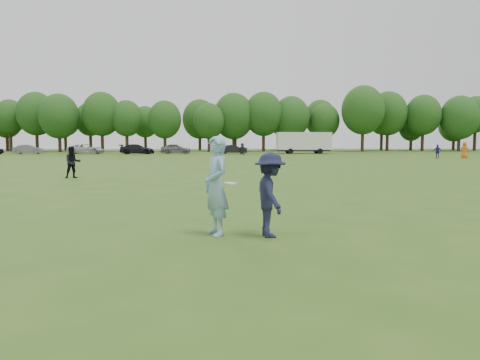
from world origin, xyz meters
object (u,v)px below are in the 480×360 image
Objects in this scene: player_far_c at (465,150)px; field_cone at (413,155)px; car_c at (86,149)px; thrower at (216,186)px; car_b at (28,149)px; car_d at (137,149)px; defender at (270,195)px; player_far_d at (242,149)px; car_f at (234,149)px; player_far_b at (437,151)px; player_far_a at (73,162)px; cargo_trailer at (304,142)px; car_e at (176,149)px.

player_far_c reaches higher than field_cone.
car_c reaches higher than field_cone.
thrower is 0.51× the size of car_b.
car_d is at bearing -99.28° from car_c.
player_far_d is at bearing -10.79° from defender.
player_far_c reaches higher than car_f.
player_far_d is (-23.94, 13.04, -0.10)m from player_far_c.
car_b is at bearing 19.01° from player_far_c.
player_far_b is at bearing -114.35° from car_c.
thrower reaches higher than player_far_d.
thrower reaches higher than car_d.
car_c is at bearing -154.15° from player_far_b.
thrower reaches higher than player_far_c.
player_far_b is (32.40, 25.18, -0.07)m from player_far_a.
car_d is at bearing 94.05° from car_f.
player_far_a is 0.34× the size of car_d.
car_b is 40.42m from cargo_trailer.
player_far_b reaches higher than car_e.
field_cone is at bearing 136.59° from player_far_b.
player_far_b is 0.17× the size of cargo_trailer.
thrower reaches higher than defender.
car_d is (-38.93, 18.23, -0.20)m from player_far_c.
car_e reaches higher than field_cone.
car_c is at bearing 78.34° from player_far_a.
defender reaches higher than car_f.
player_far_d is at bearing -122.82° from car_e.
cargo_trailer is at bearing 38.87° from player_far_a.
player_far_c is 50.42m from car_c.
player_far_c is at bearing -52.99° from cargo_trailer.
player_far_b is 0.29× the size of car_c.
car_f is at bearing -92.82° from car_c.
car_c is 32.20m from cargo_trailer.
car_b is (-51.63, 19.23, -0.10)m from player_far_b.
player_far_d is 23.47m from car_c.
car_c is 13.08m from car_e.
player_far_b reaches higher than field_cone.
car_c is at bearing 91.66° from car_e.
field_cone is (52.05, -12.13, -0.53)m from car_b.
player_far_b is at bearing -43.74° from player_far_d.
player_far_c reaches higher than player_far_b.
player_far_b is (24.92, 40.63, -0.28)m from thrower.
car_b is 15.84m from car_d.
player_far_b is (23.80, 40.89, -0.11)m from defender.
player_far_c is at bearing -118.86° from car_e.
player_far_c is 38.71m from car_e.
player_far_b is at bearing -59.41° from cargo_trailer.
thrower is 0.52× the size of car_f.
defender is 17.90m from player_far_a.
player_far_d is 0.31× the size of car_c.
car_f is (-21.78, 18.44, -0.11)m from player_far_b.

